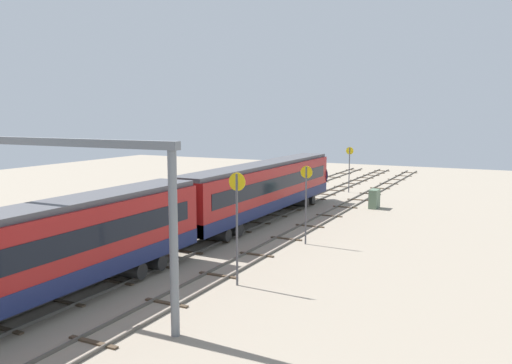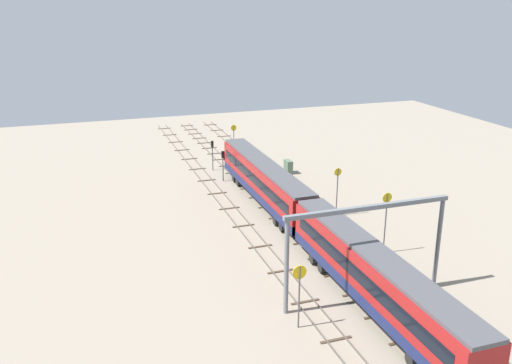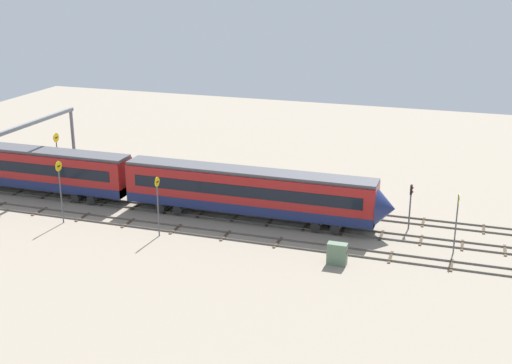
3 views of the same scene
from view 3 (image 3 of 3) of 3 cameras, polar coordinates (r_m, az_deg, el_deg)
ground_plane at (r=64.12m, az=-3.28°, el=-2.93°), size 113.15×113.15×0.00m
track_near_foreground at (r=60.30m, az=-4.82°, el=-4.30°), size 97.15×2.40×0.16m
track_with_train at (r=64.09m, az=-3.28°, el=-2.87°), size 97.15×2.40×0.16m
track_middle at (r=67.96m, az=-1.92°, el=-1.60°), size 97.15×2.40×0.16m
train at (r=66.77m, az=-10.30°, el=0.09°), size 50.40×3.24×4.80m
overhead_gantry at (r=71.57m, az=-18.39°, el=3.28°), size 0.40×13.98×7.97m
speed_sign_near_foreground at (r=63.66m, az=-16.43°, el=-0.12°), size 0.14×0.95×6.02m
speed_sign_mid_trackside at (r=57.15m, az=16.83°, el=-2.78°), size 0.14×0.87×5.29m
speed_sign_far_trackside at (r=58.84m, az=-8.41°, el=-1.45°), size 0.14×0.86×5.50m
speed_sign_distant_end at (r=78.50m, az=-16.68°, el=2.88°), size 0.14×1.07×5.01m
signal_light_trackside_approach at (r=62.12m, az=8.43°, el=-1.16°), size 0.31×0.32×4.08m
signal_light_trackside_departure at (r=61.60m, az=13.10°, el=-1.53°), size 0.31×0.32×4.24m
relay_cabinet at (r=54.11m, az=6.96°, el=-6.13°), size 1.61×0.78×1.82m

